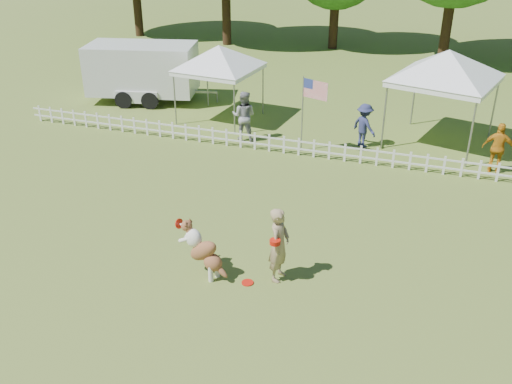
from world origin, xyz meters
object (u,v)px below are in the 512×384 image
at_px(handler, 279,245).
at_px(canopy_tent_left, 220,84).
at_px(spectator_c, 498,148).
at_px(frisbee_on_turf, 248,283).
at_px(canopy_tent_right, 442,99).
at_px(spectator_b, 364,126).
at_px(dog, 204,251).
at_px(flag_pole, 302,114).
at_px(cargo_trailer, 143,72).
at_px(spectator_a, 244,116).

height_order(handler, canopy_tent_left, canopy_tent_left).
bearing_deg(handler, spectator_c, -27.59).
height_order(handler, frisbee_on_turf, handler).
distance_m(canopy_tent_right, spectator_b, 2.66).
height_order(frisbee_on_turf, spectator_b, spectator_b).
height_order(dog, flag_pole, flag_pole).
bearing_deg(frisbee_on_turf, cargo_trailer, 128.14).
relative_size(canopy_tent_right, flag_pole, 1.25).
bearing_deg(spectator_a, spectator_b, -174.92).
xyz_separation_m(frisbee_on_turf, canopy_tent_left, (-4.52, 9.53, 1.35)).
bearing_deg(spectator_b, spectator_c, -153.44).
bearing_deg(spectator_c, canopy_tent_right, -39.84).
bearing_deg(flag_pole, canopy_tent_left, 171.70).
bearing_deg(flag_pole, dog, -70.89).
distance_m(canopy_tent_right, spectator_a, 6.56).
xyz_separation_m(handler, dog, (-1.56, -0.42, -0.23)).
relative_size(handler, canopy_tent_right, 0.54).
bearing_deg(spectator_a, spectator_c, 174.56).
height_order(dog, spectator_c, spectator_c).
xyz_separation_m(dog, flag_pole, (0.15, 7.54, 0.63)).
xyz_separation_m(canopy_tent_left, cargo_trailer, (-3.86, 1.14, -0.19)).
distance_m(handler, spectator_b, 8.16).
bearing_deg(canopy_tent_right, dog, -99.51).
bearing_deg(flag_pole, cargo_trailer, 177.64).
distance_m(handler, spectator_a, 8.22).
distance_m(canopy_tent_left, flag_pole, 4.20).
distance_m(canopy_tent_left, spectator_a, 2.36).
relative_size(flag_pole, spectator_a, 1.46).
bearing_deg(spectator_a, handler, 110.14).
distance_m(dog, spectator_a, 8.09).
relative_size(handler, spectator_c, 1.09).
relative_size(handler, frisbee_on_turf, 6.53).
relative_size(cargo_trailer, flag_pole, 2.14).
height_order(dog, frisbee_on_turf, dog).
bearing_deg(spectator_c, handler, 63.20).
bearing_deg(canopy_tent_left, flag_pole, -22.82).
height_order(canopy_tent_right, flag_pole, canopy_tent_right).
height_order(handler, spectator_a, spectator_a).
relative_size(canopy_tent_right, spectator_c, 2.00).
bearing_deg(cargo_trailer, dog, -68.63).
height_order(dog, canopy_tent_right, canopy_tent_right).
xyz_separation_m(canopy_tent_right, spectator_c, (1.81, -1.79, -0.78)).
height_order(canopy_tent_left, spectator_c, canopy_tent_left).
bearing_deg(handler, canopy_tent_left, 33.27).
distance_m(frisbee_on_turf, cargo_trailer, 13.61).
bearing_deg(flag_pole, spectator_a, -168.09).
distance_m(frisbee_on_turf, canopy_tent_left, 10.63).
relative_size(canopy_tent_left, spectator_c, 1.75).
xyz_separation_m(handler, canopy_tent_left, (-5.09, 9.12, 0.51)).
bearing_deg(dog, frisbee_on_turf, 16.67).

